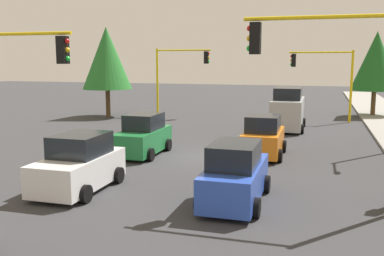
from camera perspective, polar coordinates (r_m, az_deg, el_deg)
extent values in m
plane|color=#353538|center=(20.69, 1.11, -3.74)|extent=(120.00, 120.00, 0.00)
cylinder|color=yellow|center=(35.88, -4.57, 6.01)|extent=(0.18, 0.18, 5.45)
cylinder|color=yellow|center=(35.11, -1.14, 10.18)|extent=(0.12, 4.50, 0.12)
cube|color=black|center=(34.58, 1.89, 9.24)|extent=(0.36, 0.32, 0.96)
sphere|color=red|center=(34.53, 2.19, 9.73)|extent=(0.18, 0.18, 0.18)
sphere|color=yellow|center=(34.53, 2.19, 9.24)|extent=(0.18, 0.18, 0.18)
sphere|color=green|center=(34.53, 2.18, 8.74)|extent=(0.18, 0.18, 0.18)
cylinder|color=yellow|center=(17.14, -22.12, 11.38)|extent=(0.12, 4.50, 0.12)
cube|color=black|center=(16.02, -16.61, 9.79)|extent=(0.36, 0.32, 0.96)
sphere|color=red|center=(15.94, -16.11, 10.90)|extent=(0.18, 0.18, 0.18)
sphere|color=yellow|center=(15.93, -16.06, 9.83)|extent=(0.18, 0.18, 0.18)
sphere|color=green|center=(15.92, -16.02, 8.75)|extent=(0.18, 0.18, 0.18)
cylinder|color=yellow|center=(33.60, 20.18, 5.12)|extent=(0.18, 0.18, 5.24)
cylinder|color=yellow|center=(33.48, 16.52, 9.51)|extent=(0.12, 4.50, 0.12)
cube|color=black|center=(33.53, 13.21, 8.65)|extent=(0.36, 0.32, 0.96)
sphere|color=red|center=(33.54, 12.92, 9.17)|extent=(0.18, 0.18, 0.18)
sphere|color=yellow|center=(33.54, 12.90, 8.66)|extent=(0.18, 0.18, 0.18)
sphere|color=green|center=(33.54, 12.88, 8.15)|extent=(0.18, 0.18, 0.18)
cylinder|color=yellow|center=(13.53, 16.56, 13.78)|extent=(0.12, 4.50, 0.12)
cube|color=black|center=(13.63, 8.32, 11.57)|extent=(0.36, 0.32, 0.96)
sphere|color=red|center=(13.67, 7.59, 12.84)|extent=(0.18, 0.18, 0.18)
sphere|color=yellow|center=(13.65, 7.56, 11.58)|extent=(0.18, 0.18, 0.18)
sphere|color=green|center=(13.64, 7.53, 10.32)|extent=(0.18, 0.18, 0.18)
cylinder|color=brown|center=(35.60, -10.98, 3.43)|extent=(0.36, 0.36, 2.44)
cone|color=#28752D|center=(35.45, -11.14, 9.01)|extent=(3.91, 3.91, 4.88)
cylinder|color=brown|center=(37.86, 22.71, 3.13)|extent=(0.36, 0.36, 2.33)
cone|color=#1E6023|center=(37.71, 23.01, 8.11)|extent=(3.73, 3.73, 4.66)
cube|color=#B2B5BA|center=(29.19, 12.46, 1.94)|extent=(4.80, 1.90, 1.85)
cube|color=black|center=(28.82, 12.51, 4.46)|extent=(2.50, 1.67, 0.76)
cylinder|color=black|center=(30.84, 10.74, 0.88)|extent=(0.60, 0.20, 0.60)
cylinder|color=black|center=(30.71, 14.49, 0.72)|extent=(0.60, 0.20, 0.60)
cylinder|color=black|center=(27.91, 10.12, 0.06)|extent=(0.60, 0.20, 0.60)
cylinder|color=black|center=(27.77, 14.26, -0.12)|extent=(0.60, 0.20, 0.60)
cube|color=#1E7238|center=(21.09, -6.48, -1.64)|extent=(3.85, 1.64, 1.05)
cube|color=black|center=(21.12, -6.32, 0.87)|extent=(2.00, 1.44, 0.76)
cylinder|color=black|center=(19.75, -5.45, -3.50)|extent=(0.60, 0.20, 0.60)
cylinder|color=black|center=(20.46, -10.04, -3.16)|extent=(0.60, 0.20, 0.60)
cylinder|color=black|center=(21.94, -3.13, -2.22)|extent=(0.60, 0.20, 0.60)
cylinder|color=black|center=(22.58, -7.35, -1.96)|extent=(0.60, 0.20, 0.60)
cube|color=blue|center=(14.13, 5.72, -6.92)|extent=(4.11, 1.61, 1.05)
cube|color=black|center=(13.71, 5.62, -3.51)|extent=(2.13, 1.42, 0.76)
cylinder|color=black|center=(15.61, 3.43, -6.85)|extent=(0.60, 0.20, 0.60)
cylinder|color=black|center=(15.33, 9.80, -7.26)|extent=(0.60, 0.20, 0.60)
cylinder|color=black|center=(13.25, 0.92, -9.74)|extent=(0.60, 0.20, 0.60)
cylinder|color=black|center=(12.92, 8.46, -10.33)|extent=(0.60, 0.20, 0.60)
cube|color=white|center=(15.79, -14.67, -5.47)|extent=(3.86, 1.79, 1.05)
cube|color=black|center=(15.76, -14.44, -2.12)|extent=(2.01, 1.57, 0.76)
cylinder|color=black|center=(14.44, -13.78, -8.41)|extent=(0.60, 0.20, 0.60)
cylinder|color=black|center=(15.46, -19.97, -7.54)|extent=(0.60, 0.20, 0.60)
cylinder|color=black|center=(16.46, -9.60, -6.12)|extent=(0.60, 0.20, 0.60)
cylinder|color=black|center=(17.36, -15.30, -5.52)|extent=(0.60, 0.20, 0.60)
cube|color=orange|center=(20.95, 9.33, -1.77)|extent=(3.63, 1.68, 1.05)
cube|color=black|center=(20.62, 9.33, 0.61)|extent=(1.89, 1.48, 0.76)
cylinder|color=black|center=(22.24, 7.36, -2.13)|extent=(0.60, 0.20, 0.60)
cylinder|color=black|center=(22.04, 11.99, -2.35)|extent=(0.60, 0.20, 0.60)
cylinder|color=black|center=(20.06, 6.34, -3.32)|extent=(0.60, 0.20, 0.60)
cylinder|color=black|center=(19.84, 11.48, -3.59)|extent=(0.60, 0.20, 0.60)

